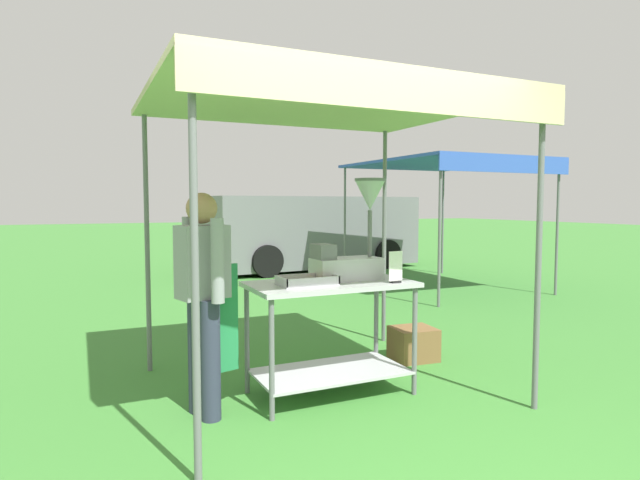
# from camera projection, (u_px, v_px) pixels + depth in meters

# --- Properties ---
(ground_plane) EXTENTS (70.00, 70.00, 0.00)m
(ground_plane) POSITION_uv_depth(u_px,v_px,m) (188.00, 299.00, 8.37)
(ground_plane) COLOR #3D7F33
(stall_canopy) EXTENTS (2.71, 2.34, 2.37)m
(stall_canopy) POSITION_uv_depth(u_px,v_px,m) (325.00, 110.00, 4.16)
(stall_canopy) COLOR slate
(stall_canopy) RESTS_ON ground
(donut_cart) EXTENTS (1.31, 0.70, 0.91)m
(donut_cart) POSITION_uv_depth(u_px,v_px,m) (330.00, 315.00, 4.18)
(donut_cart) COLOR #B7B7BC
(donut_cart) RESTS_ON ground
(donut_tray) EXTENTS (0.44, 0.27, 0.07)m
(donut_tray) POSITION_uv_depth(u_px,v_px,m) (308.00, 282.00, 4.02)
(donut_tray) COLOR #B7B7BC
(donut_tray) RESTS_ON donut_cart
(donut_fryer) EXTENTS (0.63, 0.28, 0.83)m
(donut_fryer) POSITION_uv_depth(u_px,v_px,m) (353.00, 242.00, 4.30)
(donut_fryer) COLOR #B7B7BC
(donut_fryer) RESTS_ON donut_cart
(menu_sign) EXTENTS (0.13, 0.05, 0.25)m
(menu_sign) POSITION_uv_depth(u_px,v_px,m) (396.00, 269.00, 4.12)
(menu_sign) COLOR black
(menu_sign) RESTS_ON donut_cart
(vendor) EXTENTS (0.47, 0.54, 1.61)m
(vendor) POSITION_uv_depth(u_px,v_px,m) (204.00, 292.00, 3.73)
(vendor) COLOR #2D3347
(vendor) RESTS_ON ground
(supply_crate) EXTENTS (0.44, 0.40, 0.32)m
(supply_crate) POSITION_uv_depth(u_px,v_px,m) (413.00, 344.00, 5.14)
(supply_crate) COLOR brown
(supply_crate) RESTS_ON ground
(van_grey) EXTENTS (5.08, 2.38, 1.69)m
(van_grey) POSITION_uv_depth(u_px,v_px,m) (311.00, 231.00, 12.38)
(van_grey) COLOR slate
(van_grey) RESTS_ON ground
(neighbour_tent) EXTENTS (2.61, 3.22, 2.29)m
(neighbour_tent) POSITION_uv_depth(u_px,v_px,m) (444.00, 166.00, 9.44)
(neighbour_tent) COLOR slate
(neighbour_tent) RESTS_ON ground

